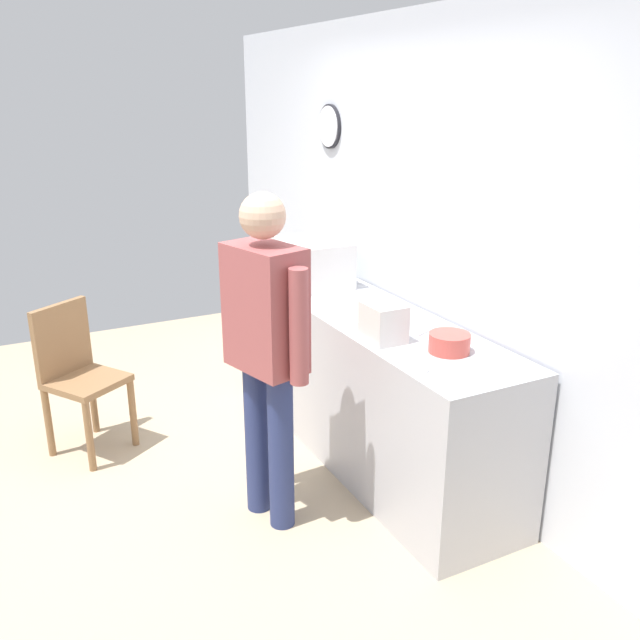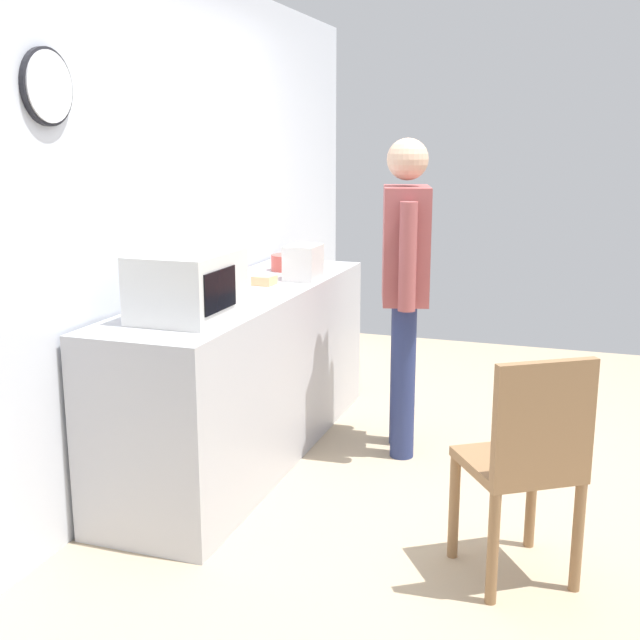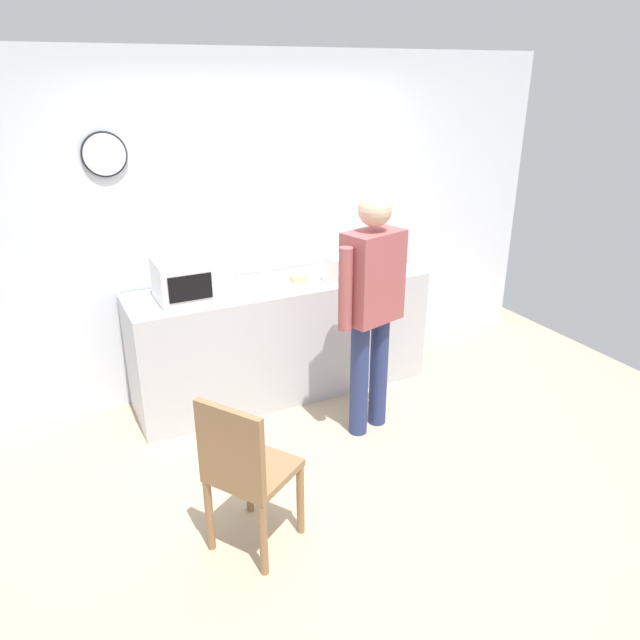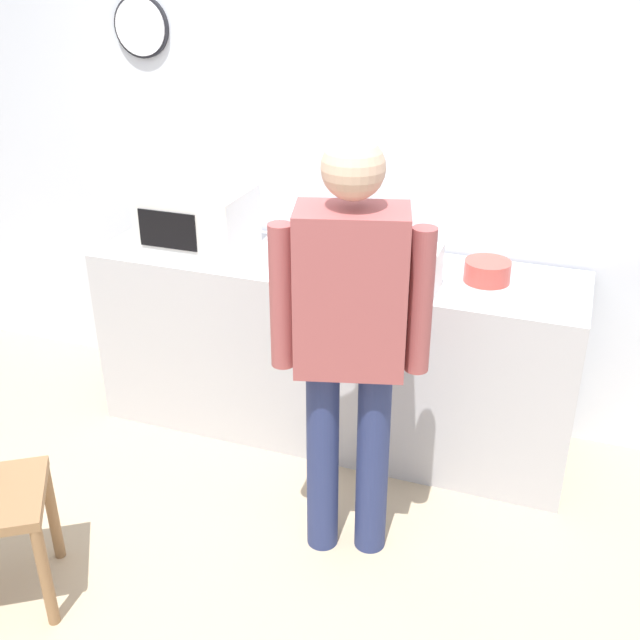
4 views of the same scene
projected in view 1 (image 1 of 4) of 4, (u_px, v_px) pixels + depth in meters
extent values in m
plane|color=tan|center=(173.00, 496.00, 3.81)|extent=(6.00, 6.00, 0.00)
cube|color=silver|center=(420.00, 241.00, 4.07)|extent=(5.40, 0.10, 2.60)
cylinder|color=white|center=(329.00, 126.00, 4.73)|extent=(0.28, 0.03, 0.28)
cylinder|color=black|center=(330.00, 126.00, 4.73)|extent=(0.30, 0.02, 0.30)
cube|color=#B7B7BC|center=(368.00, 385.00, 4.12)|extent=(2.34, 0.62, 0.93)
cube|color=silver|center=(313.00, 262.00, 4.49)|extent=(0.50, 0.38, 0.30)
cube|color=black|center=(283.00, 264.00, 4.46)|extent=(0.30, 0.01, 0.18)
cylinder|color=white|center=(371.00, 319.00, 3.84)|extent=(0.26, 0.26, 0.01)
cube|color=#DFAD77|center=(372.00, 313.00, 3.83)|extent=(0.12, 0.12, 0.05)
cylinder|color=#C64C42|center=(449.00, 343.00, 3.37)|extent=(0.21, 0.21, 0.10)
cube|color=silver|center=(383.00, 322.00, 3.50)|extent=(0.22, 0.18, 0.20)
cube|color=silver|center=(413.00, 367.00, 3.19)|extent=(0.17, 0.07, 0.01)
cube|color=silver|center=(426.00, 331.00, 3.65)|extent=(0.08, 0.17, 0.01)
cylinder|color=navy|center=(281.00, 451.00, 3.44)|extent=(0.13, 0.13, 0.86)
cylinder|color=navy|center=(257.00, 437.00, 3.58)|extent=(0.13, 0.13, 0.86)
cube|color=#9E4C4C|center=(265.00, 308.00, 3.27)|extent=(0.45, 0.34, 0.62)
cylinder|color=#9E4C4C|center=(299.00, 327.00, 3.10)|extent=(0.09, 0.09, 0.56)
cylinder|color=#9E4C4C|center=(235.00, 303.00, 3.45)|extent=(0.09, 0.09, 0.56)
sphere|color=#D1A889|center=(263.00, 216.00, 3.12)|extent=(0.22, 0.22, 0.22)
cylinder|color=olive|center=(89.00, 437.00, 4.00)|extent=(0.04, 0.04, 0.45)
cylinder|color=olive|center=(133.00, 413.00, 4.29)|extent=(0.04, 0.04, 0.45)
cylinder|color=olive|center=(48.00, 422.00, 4.17)|extent=(0.04, 0.04, 0.45)
cylinder|color=olive|center=(93.00, 401.00, 4.46)|extent=(0.04, 0.04, 0.45)
cube|color=olive|center=(87.00, 382.00, 4.15)|extent=(0.55, 0.55, 0.04)
cube|color=olive|center=(62.00, 339.00, 4.16)|extent=(0.25, 0.36, 0.45)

